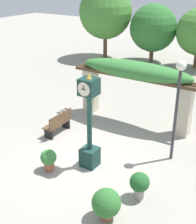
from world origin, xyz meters
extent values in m
plane|color=gray|center=(0.00, 0.00, 0.00)|extent=(60.00, 60.00, 0.00)
cube|color=#14332D|center=(0.28, -0.14, 0.32)|extent=(0.52, 0.52, 0.63)
cylinder|color=#14332D|center=(0.28, -0.14, 1.54)|extent=(0.16, 0.16, 1.81)
cylinder|color=gold|center=(0.28, -0.14, 2.46)|extent=(0.26, 0.26, 0.04)
cube|color=#14332D|center=(0.28, -0.14, 2.74)|extent=(0.51, 0.51, 0.51)
cylinder|color=beige|center=(0.28, -0.40, 2.74)|extent=(0.42, 0.02, 0.42)
cylinder|color=beige|center=(0.28, 0.13, 2.74)|extent=(0.42, 0.02, 0.42)
cube|color=black|center=(0.28, -0.42, 2.74)|extent=(0.15, 0.01, 0.02)
cube|color=black|center=(0.28, -0.42, 2.80)|extent=(0.02, 0.01, 0.14)
cone|color=gold|center=(0.28, -0.14, 3.07)|extent=(0.18, 0.18, 0.15)
cube|color=#BCB299|center=(-2.13, 3.56, 0.98)|extent=(0.52, 0.52, 1.96)
cube|color=#BCB299|center=(2.13, 3.56, 0.98)|extent=(0.52, 0.52, 1.96)
cube|color=#4C3823|center=(0.00, 3.30, 2.02)|extent=(5.38, 0.13, 0.12)
cube|color=#4C3823|center=(0.00, 3.56, 2.02)|extent=(5.38, 0.13, 0.12)
cube|color=#4C3823|center=(0.00, 3.81, 2.02)|extent=(5.38, 0.13, 0.12)
ellipsoid|color=#387A38|center=(0.00, 3.56, 2.26)|extent=(4.76, 1.12, 0.70)
cylinder|color=gray|center=(2.34, -0.75, 0.16)|extent=(0.30, 0.30, 0.32)
sphere|color=#235B28|center=(2.34, -0.75, 0.53)|extent=(0.56, 0.56, 0.56)
cylinder|color=#9E563D|center=(-0.67, -1.06, 0.14)|extent=(0.32, 0.32, 0.28)
sphere|color=#387A38|center=(-0.67, -1.06, 0.47)|extent=(0.51, 0.51, 0.51)
cylinder|color=#9E563D|center=(1.99, -1.94, 0.11)|extent=(0.32, 0.32, 0.22)
sphere|color=#2D6B2D|center=(1.99, -1.94, 0.50)|extent=(0.76, 0.76, 0.76)
cube|color=brown|center=(-2.05, 1.05, 0.41)|extent=(0.42, 1.32, 0.05)
cube|color=brown|center=(-1.86, 1.05, 0.67)|extent=(0.04, 1.32, 0.45)
cube|color=black|center=(-2.05, 1.58, 0.20)|extent=(0.38, 0.08, 0.39)
cube|color=black|center=(-2.05, 0.52, 0.20)|extent=(0.38, 0.08, 0.39)
cylinder|color=#333338|center=(2.40, 1.67, 1.56)|extent=(0.10, 0.10, 3.11)
sphere|color=white|center=(2.40, 1.67, 3.27)|extent=(0.32, 0.32, 0.32)
cylinder|color=brown|center=(-6.57, 12.16, 0.97)|extent=(0.28, 0.28, 1.94)
sphere|color=#427F33|center=(-6.57, 12.16, 3.24)|extent=(3.71, 3.71, 3.71)
cylinder|color=brown|center=(-3.21, 12.83, 0.62)|extent=(0.28, 0.28, 1.24)
sphere|color=#2D6B2D|center=(-3.21, 12.83, 2.35)|extent=(3.17, 3.17, 3.17)
cylinder|color=brown|center=(-0.14, 13.02, 0.66)|extent=(0.28, 0.28, 1.33)
camera|label=1|loc=(5.14, -7.31, 5.83)|focal=50.00mm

